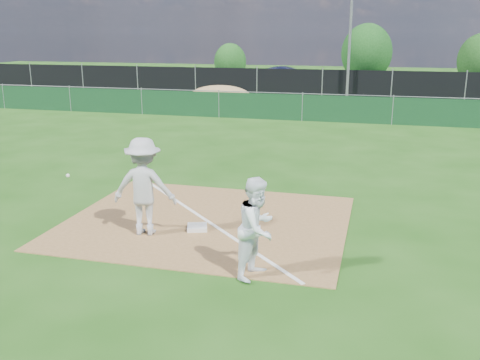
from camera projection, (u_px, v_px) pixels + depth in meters
name	position (u px, v px, depth m)	size (l,w,h in m)	color
ground	(282.00, 142.00, 20.02)	(90.00, 90.00, 0.00)	#1B4A0F
infield_dirt	(207.00, 221.00, 11.64)	(6.00, 5.00, 0.02)	olive
foul_line	(207.00, 221.00, 11.64)	(0.08, 7.00, 0.01)	white
green_fence	(302.00, 108.00, 24.52)	(44.00, 0.05, 1.20)	#0E3419
dirt_mound	(220.00, 96.00, 29.01)	(3.38, 2.60, 1.17)	#9F7E4D
black_fence	(322.00, 85.00, 31.88)	(46.00, 0.04, 1.80)	black
parking_lot	(330.00, 91.00, 36.78)	(46.00, 9.00, 0.01)	black
light_pole	(350.00, 31.00, 30.40)	(0.16, 0.16, 8.00)	slate
first_base	(197.00, 227.00, 11.14)	(0.41, 0.41, 0.09)	white
play_at_first	(144.00, 187.00, 10.68)	(2.50, 0.92, 1.98)	silver
runner	(258.00, 228.00, 8.86)	(0.84, 0.66, 1.73)	white
car_left	(217.00, 79.00, 37.13)	(1.87, 4.65, 1.58)	#A9ACB1
car_mid	(288.00, 79.00, 36.44)	(1.72, 4.95, 1.63)	black
car_right	(398.00, 82.00, 35.58)	(1.92, 4.71, 1.37)	black
tree_left	(230.00, 62.00, 43.08)	(2.58, 2.58, 3.06)	#382316
tree_mid	(367.00, 53.00, 41.24)	(3.87, 3.87, 4.59)	#382316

